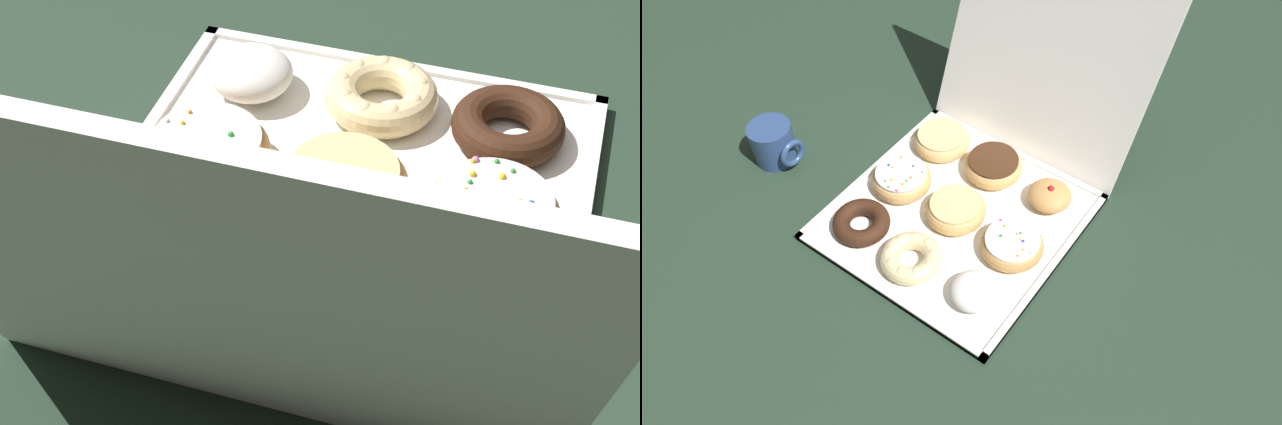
{
  "view_description": "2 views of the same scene",
  "coord_description": "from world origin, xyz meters",
  "views": [
    {
      "loc": [
        -0.16,
        0.6,
        0.62
      ],
      "look_at": [
        0.01,
        0.04,
        0.03
      ],
      "focal_mm": 54.64,
      "sensor_mm": 36.0,
      "label": 1
    },
    {
      "loc": [
        0.43,
        -0.58,
        0.92
      ],
      "look_at": [
        0.02,
        -0.01,
        0.05
      ],
      "focal_mm": 34.26,
      "sensor_mm": 36.0,
      "label": 2
    }
  ],
  "objects": [
    {
      "name": "sprinkle_donut_3",
      "position": [
        -0.13,
        -0.0,
        0.03
      ],
      "size": [
        0.12,
        0.12,
        0.04
      ],
      "color": "tan",
      "rests_on": "donut_box"
    },
    {
      "name": "chocolate_cake_ring_donut_0",
      "position": [
        -0.13,
        -0.13,
        0.03
      ],
      "size": [
        0.11,
        0.11,
        0.03
      ],
      "color": "#381E11",
      "rests_on": "donut_box"
    },
    {
      "name": "box_lid_open",
      "position": [
        0.0,
        0.3,
        0.21
      ],
      "size": [
        0.43,
        0.18,
        0.42
      ],
      "primitive_type": "cube",
      "rotation": [
        1.17,
        0.0,
        0.0
      ],
      "color": "white",
      "rests_on": "ground"
    },
    {
      "name": "sprinkle_donut_5",
      "position": [
        0.13,
        -0.01,
        0.03
      ],
      "size": [
        0.12,
        0.12,
        0.04
      ],
      "color": "tan",
      "rests_on": "donut_box"
    },
    {
      "name": "glazed_ring_donut_4",
      "position": [
        -0.0,
        0.0,
        0.03
      ],
      "size": [
        0.12,
        0.12,
        0.04
      ],
      "color": "tan",
      "rests_on": "donut_box"
    },
    {
      "name": "cruller_donut_1",
      "position": [
        0.0,
        -0.13,
        0.03
      ],
      "size": [
        0.11,
        0.11,
        0.04
      ],
      "color": "beige",
      "rests_on": "donut_box"
    },
    {
      "name": "ground_plane",
      "position": [
        0.0,
        0.0,
        0.0
      ],
      "size": [
        3.0,
        3.0,
        0.0
      ],
      "primitive_type": "plane",
      "color": "#233828"
    },
    {
      "name": "powdered_filled_donut_2",
      "position": [
        0.13,
        -0.13,
        0.03
      ],
      "size": [
        0.08,
        0.08,
        0.04
      ],
      "color": "white",
      "rests_on": "donut_box"
    },
    {
      "name": "donut_box",
      "position": [
        0.0,
        0.0,
        0.01
      ],
      "size": [
        0.43,
        0.43,
        0.01
      ],
      "color": "white",
      "rests_on": "ground"
    },
    {
      "name": "glazed_ring_donut_6",
      "position": [
        -0.13,
        0.13,
        0.03
      ],
      "size": [
        0.12,
        0.12,
        0.04
      ],
      "color": "#E5B770",
      "rests_on": "donut_box"
    },
    {
      "name": "chocolate_frosted_donut_7",
      "position": [
        -0.01,
        0.13,
        0.03
      ],
      "size": [
        0.12,
        0.12,
        0.04
      ],
      "color": "tan",
      "rests_on": "donut_box"
    },
    {
      "name": "jelly_filled_donut_8",
      "position": [
        0.13,
        0.13,
        0.03
      ],
      "size": [
        0.08,
        0.08,
        0.05
      ],
      "color": "tan",
      "rests_on": "donut_box"
    }
  ]
}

